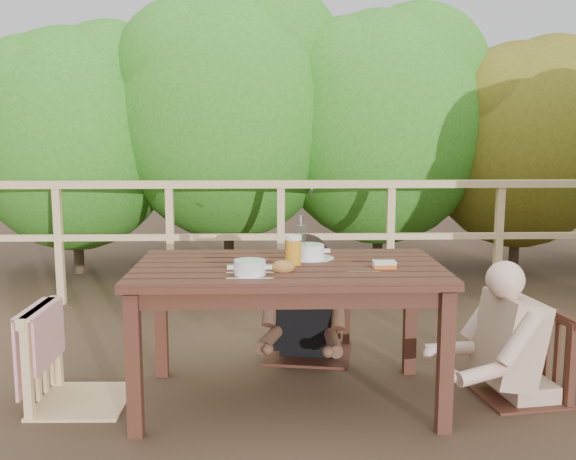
{
  "coord_description": "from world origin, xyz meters",
  "views": [
    {
      "loc": [
        -0.1,
        -3.23,
        1.4
      ],
      "look_at": [
        0.0,
        0.05,
        0.9
      ],
      "focal_mm": 40.48,
      "sensor_mm": 36.0,
      "label": 1
    }
  ],
  "objects_px": {
    "diner_right": "(528,285)",
    "chair_far": "(309,274)",
    "bottle": "(301,239)",
    "beer_glass": "(293,251)",
    "chair_right": "(521,317)",
    "woman": "(309,261)",
    "chair_left": "(79,313)",
    "bread_roll": "(283,267)",
    "soup_near": "(250,269)",
    "soup_far": "(310,252)",
    "butter_tub": "(384,266)",
    "table": "(288,335)"
  },
  "relations": [
    {
      "from": "diner_right",
      "to": "chair_far",
      "type": "bearing_deg",
      "value": 49.76
    },
    {
      "from": "diner_right",
      "to": "bottle",
      "type": "height_order",
      "value": "diner_right"
    },
    {
      "from": "beer_glass",
      "to": "chair_right",
      "type": "bearing_deg",
      "value": 1.54
    },
    {
      "from": "chair_right",
      "to": "woman",
      "type": "xyz_separation_m",
      "value": [
        -1.07,
        0.71,
        0.16
      ]
    },
    {
      "from": "chair_left",
      "to": "chair_far",
      "type": "relative_size",
      "value": 0.93
    },
    {
      "from": "chair_left",
      "to": "woman",
      "type": "xyz_separation_m",
      "value": [
        1.22,
        0.72,
        0.12
      ]
    },
    {
      "from": "beer_glass",
      "to": "chair_far",
      "type": "bearing_deg",
      "value": 80.14
    },
    {
      "from": "diner_right",
      "to": "beer_glass",
      "type": "relative_size",
      "value": 7.4
    },
    {
      "from": "diner_right",
      "to": "bread_roll",
      "type": "height_order",
      "value": "diner_right"
    },
    {
      "from": "soup_near",
      "to": "soup_far",
      "type": "height_order",
      "value": "soup_far"
    },
    {
      "from": "chair_far",
      "to": "chair_right",
      "type": "bearing_deg",
      "value": -22.85
    },
    {
      "from": "chair_far",
      "to": "beer_glass",
      "type": "relative_size",
      "value": 6.35
    },
    {
      "from": "beer_glass",
      "to": "butter_tub",
      "type": "height_order",
      "value": "beer_glass"
    },
    {
      "from": "chair_left",
      "to": "bread_roll",
      "type": "distance_m",
      "value": 1.09
    },
    {
      "from": "soup_near",
      "to": "beer_glass",
      "type": "height_order",
      "value": "beer_glass"
    },
    {
      "from": "soup_near",
      "to": "butter_tub",
      "type": "distance_m",
      "value": 0.68
    },
    {
      "from": "diner_right",
      "to": "bread_roll",
      "type": "xyz_separation_m",
      "value": [
        -1.28,
        -0.19,
        0.14
      ]
    },
    {
      "from": "soup_near",
      "to": "table",
      "type": "bearing_deg",
      "value": 51.9
    },
    {
      "from": "woman",
      "to": "chair_far",
      "type": "bearing_deg",
      "value": 99.84
    },
    {
      "from": "bottle",
      "to": "table",
      "type": "bearing_deg",
      "value": -120.37
    },
    {
      "from": "woman",
      "to": "butter_tub",
      "type": "distance_m",
      "value": 0.91
    },
    {
      "from": "butter_tub",
      "to": "beer_glass",
      "type": "bearing_deg",
      "value": 168.68
    },
    {
      "from": "bottle",
      "to": "chair_left",
      "type": "bearing_deg",
      "value": -174.78
    },
    {
      "from": "chair_right",
      "to": "butter_tub",
      "type": "xyz_separation_m",
      "value": [
        -0.75,
        -0.13,
        0.3
      ]
    },
    {
      "from": "soup_far",
      "to": "chair_left",
      "type": "bearing_deg",
      "value": -172.55
    },
    {
      "from": "chair_left",
      "to": "chair_far",
      "type": "bearing_deg",
      "value": -58.99
    },
    {
      "from": "woman",
      "to": "soup_far",
      "type": "relative_size",
      "value": 4.59
    },
    {
      "from": "table",
      "to": "woman",
      "type": "bearing_deg",
      "value": 78.38
    },
    {
      "from": "soup_far",
      "to": "butter_tub",
      "type": "height_order",
      "value": "soup_far"
    },
    {
      "from": "table",
      "to": "diner_right",
      "type": "bearing_deg",
      "value": 1.13
    },
    {
      "from": "soup_near",
      "to": "butter_tub",
      "type": "xyz_separation_m",
      "value": [
        0.66,
        0.14,
        -0.02
      ]
    },
    {
      "from": "table",
      "to": "soup_near",
      "type": "xyz_separation_m",
      "value": [
        -0.19,
        -0.24,
        0.4
      ]
    },
    {
      "from": "table",
      "to": "bottle",
      "type": "bearing_deg",
      "value": 59.63
    },
    {
      "from": "chair_right",
      "to": "butter_tub",
      "type": "relative_size",
      "value": 7.82
    },
    {
      "from": "soup_near",
      "to": "butter_tub",
      "type": "relative_size",
      "value": 2.26
    },
    {
      "from": "beer_glass",
      "to": "bottle",
      "type": "xyz_separation_m",
      "value": [
        0.04,
        0.12,
        0.04
      ]
    },
    {
      "from": "beer_glass",
      "to": "butter_tub",
      "type": "relative_size",
      "value": 1.47
    },
    {
      "from": "bread_roll",
      "to": "bottle",
      "type": "bearing_deg",
      "value": 70.72
    },
    {
      "from": "table",
      "to": "diner_right",
      "type": "relative_size",
      "value": 1.27
    },
    {
      "from": "soup_near",
      "to": "bottle",
      "type": "bearing_deg",
      "value": 54.26
    },
    {
      "from": "chair_left",
      "to": "soup_near",
      "type": "xyz_separation_m",
      "value": [
        0.88,
        -0.25,
        0.28
      ]
    },
    {
      "from": "woman",
      "to": "soup_far",
      "type": "height_order",
      "value": "woman"
    },
    {
      "from": "chair_right",
      "to": "butter_tub",
      "type": "distance_m",
      "value": 0.82
    },
    {
      "from": "bread_roll",
      "to": "bottle",
      "type": "height_order",
      "value": "bottle"
    },
    {
      "from": "bottle",
      "to": "soup_near",
      "type": "bearing_deg",
      "value": -125.74
    },
    {
      "from": "soup_far",
      "to": "bottle",
      "type": "distance_m",
      "value": 0.11
    },
    {
      "from": "soup_far",
      "to": "bread_roll",
      "type": "height_order",
      "value": "soup_far"
    },
    {
      "from": "soup_far",
      "to": "beer_glass",
      "type": "relative_size",
      "value": 1.59
    },
    {
      "from": "diner_right",
      "to": "bottle",
      "type": "distance_m",
      "value": 1.21
    },
    {
      "from": "soup_near",
      "to": "soup_far",
      "type": "relative_size",
      "value": 0.97
    }
  ]
}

